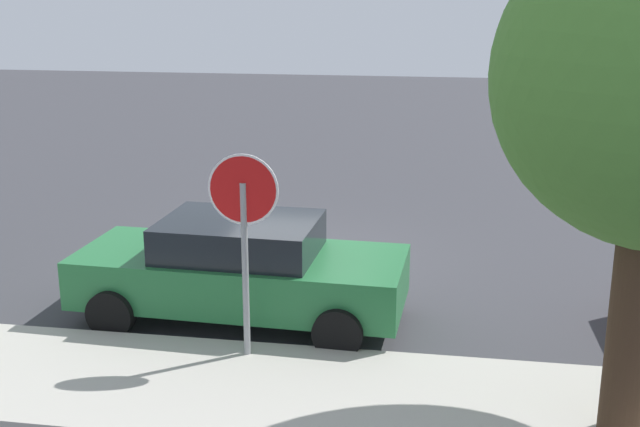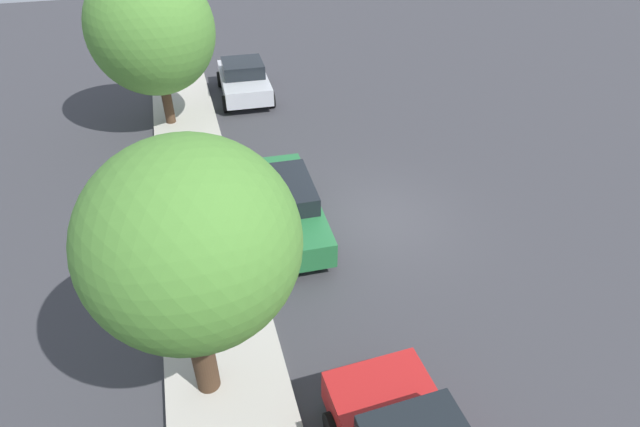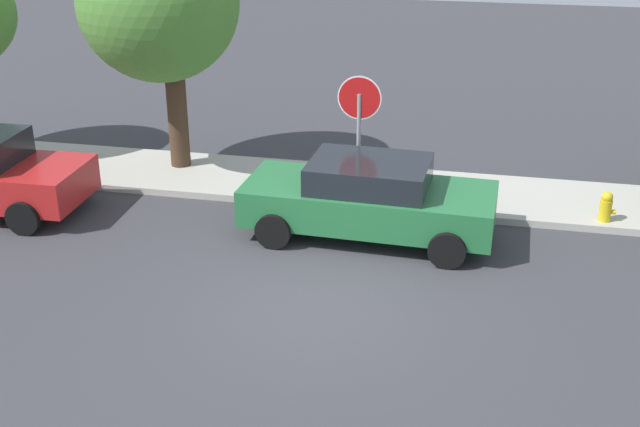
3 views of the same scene
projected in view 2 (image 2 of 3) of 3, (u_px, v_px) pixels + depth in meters
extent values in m
plane|color=#38383D|center=(378.00, 219.00, 13.87)|extent=(60.00, 60.00, 0.00)
cube|color=#B2ADA3|center=(206.00, 247.00, 12.76)|extent=(32.00, 2.30, 0.14)
cylinder|color=gray|center=(234.00, 209.00, 12.28)|extent=(0.08, 0.08, 2.28)
cylinder|color=white|center=(229.00, 172.00, 11.66)|extent=(0.84, 0.02, 0.84)
cylinder|color=red|center=(229.00, 172.00, 11.66)|extent=(0.79, 0.03, 0.79)
cube|color=#236B38|center=(283.00, 208.00, 13.20)|extent=(4.52, 1.93, 0.66)
cube|color=black|center=(282.00, 190.00, 12.86)|extent=(2.14, 1.63, 0.48)
cylinder|color=black|center=(244.00, 192.00, 14.40)|extent=(0.65, 0.24, 0.64)
cylinder|color=black|center=(304.00, 184.00, 14.75)|extent=(0.65, 0.24, 0.64)
cylinder|color=black|center=(259.00, 259.00, 12.02)|extent=(0.65, 0.24, 0.64)
cylinder|color=black|center=(330.00, 248.00, 12.36)|extent=(0.65, 0.24, 0.64)
cylinder|color=black|center=(427.00, 402.00, 8.88)|extent=(0.65, 0.24, 0.64)
cube|color=silver|center=(244.00, 82.00, 20.50)|extent=(4.03, 1.97, 0.64)
cube|color=black|center=(243.00, 68.00, 20.19)|extent=(1.76, 1.67, 0.51)
cylinder|color=black|center=(220.00, 79.00, 21.56)|extent=(0.65, 0.25, 0.64)
cylinder|color=black|center=(262.00, 76.00, 21.91)|extent=(0.65, 0.25, 0.64)
cylinder|color=black|center=(226.00, 104.00, 19.44)|extent=(0.65, 0.25, 0.64)
cylinder|color=black|center=(272.00, 99.00, 19.79)|extent=(0.65, 0.25, 0.64)
cylinder|color=#422D1E|center=(166.00, 96.00, 17.96)|extent=(0.36, 0.36, 2.32)
ellipsoid|color=#4C8433|center=(151.00, 30.00, 16.55)|extent=(4.20, 4.20, 4.27)
cylinder|color=#422D1E|center=(200.00, 342.00, 8.69)|extent=(0.43, 0.43, 2.68)
ellipsoid|color=#4C8433|center=(191.00, 243.00, 7.25)|extent=(3.26, 3.26, 3.20)
cylinder|color=gold|center=(218.00, 152.00, 16.42)|extent=(0.22, 0.22, 0.55)
sphere|color=gold|center=(217.00, 143.00, 16.22)|extent=(0.21, 0.21, 0.21)
cylinder|color=gold|center=(217.00, 148.00, 16.50)|extent=(0.08, 0.09, 0.09)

